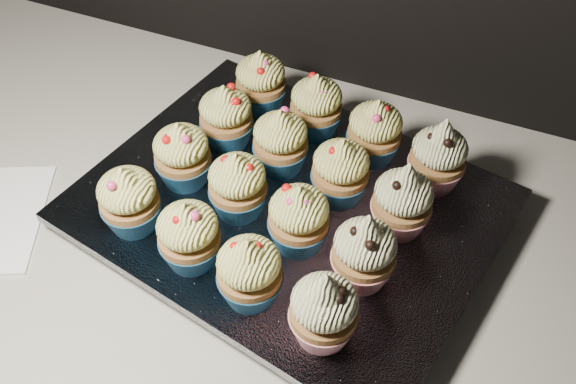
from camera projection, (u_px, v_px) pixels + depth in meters
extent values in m
cube|color=beige|center=(301.00, 263.00, 0.72)|extent=(2.44, 0.64, 0.04)
cube|color=black|center=(288.00, 215.00, 0.72)|extent=(0.45, 0.38, 0.02)
cube|color=silver|center=(288.00, 205.00, 0.71)|extent=(0.49, 0.42, 0.01)
cone|color=navy|center=(133.00, 214.00, 0.67)|extent=(0.06, 0.06, 0.03)
ellipsoid|color=#F7F27C|center=(126.00, 190.00, 0.64)|extent=(0.06, 0.06, 0.04)
cone|color=#F7F27C|center=(122.00, 174.00, 0.63)|extent=(0.03, 0.03, 0.02)
cone|color=navy|center=(192.00, 249.00, 0.64)|extent=(0.06, 0.06, 0.03)
ellipsoid|color=#F7F27C|center=(187.00, 225.00, 0.61)|extent=(0.06, 0.06, 0.04)
cone|color=#F7F27C|center=(184.00, 210.00, 0.60)|extent=(0.03, 0.03, 0.02)
cone|color=navy|center=(250.00, 285.00, 0.61)|extent=(0.06, 0.06, 0.03)
ellipsoid|color=#F7F27C|center=(249.00, 262.00, 0.58)|extent=(0.06, 0.06, 0.04)
cone|color=#F7F27C|center=(247.00, 247.00, 0.57)|extent=(0.03, 0.03, 0.02)
cone|color=red|center=(323.00, 324.00, 0.58)|extent=(0.06, 0.06, 0.03)
ellipsoid|color=beige|center=(324.00, 302.00, 0.56)|extent=(0.06, 0.06, 0.04)
cone|color=beige|center=(326.00, 284.00, 0.54)|extent=(0.03, 0.03, 0.03)
cone|color=navy|center=(185.00, 169.00, 0.72)|extent=(0.06, 0.06, 0.03)
ellipsoid|color=#F7F27C|center=(181.00, 145.00, 0.69)|extent=(0.06, 0.06, 0.04)
cone|color=#F7F27C|center=(178.00, 129.00, 0.67)|extent=(0.03, 0.03, 0.02)
cone|color=navy|center=(239.00, 200.00, 0.69)|extent=(0.06, 0.06, 0.03)
ellipsoid|color=#F7F27C|center=(237.00, 175.00, 0.66)|extent=(0.06, 0.06, 0.04)
cone|color=#F7F27C|center=(235.00, 160.00, 0.64)|extent=(0.03, 0.03, 0.02)
cone|color=navy|center=(298.00, 233.00, 0.66)|extent=(0.06, 0.06, 0.03)
ellipsoid|color=#F7F27C|center=(299.00, 208.00, 0.63)|extent=(0.06, 0.06, 0.04)
cone|color=#F7F27C|center=(299.00, 193.00, 0.61)|extent=(0.03, 0.03, 0.02)
cone|color=red|center=(362.00, 267.00, 0.63)|extent=(0.06, 0.06, 0.03)
ellipsoid|color=beige|center=(365.00, 243.00, 0.60)|extent=(0.06, 0.06, 0.04)
cone|color=beige|center=(368.00, 224.00, 0.58)|extent=(0.03, 0.03, 0.03)
cone|color=navy|center=(227.00, 132.00, 0.76)|extent=(0.06, 0.06, 0.03)
ellipsoid|color=#F7F27C|center=(225.00, 107.00, 0.73)|extent=(0.06, 0.06, 0.04)
cone|color=#F7F27C|center=(224.00, 91.00, 0.71)|extent=(0.03, 0.03, 0.02)
cone|color=navy|center=(281.00, 156.00, 0.73)|extent=(0.06, 0.06, 0.03)
ellipsoid|color=#F7F27C|center=(280.00, 132.00, 0.70)|extent=(0.06, 0.06, 0.04)
cone|color=#F7F27C|center=(280.00, 116.00, 0.69)|extent=(0.03, 0.03, 0.02)
cone|color=navy|center=(339.00, 186.00, 0.70)|extent=(0.06, 0.06, 0.03)
ellipsoid|color=#F7F27C|center=(341.00, 161.00, 0.67)|extent=(0.06, 0.06, 0.04)
cone|color=#F7F27C|center=(343.00, 145.00, 0.66)|extent=(0.03, 0.03, 0.02)
cone|color=red|center=(399.00, 216.00, 0.67)|extent=(0.06, 0.06, 0.03)
ellipsoid|color=beige|center=(404.00, 192.00, 0.64)|extent=(0.06, 0.06, 0.04)
cone|color=beige|center=(408.00, 173.00, 0.62)|extent=(0.03, 0.03, 0.03)
cone|color=navy|center=(261.00, 97.00, 0.80)|extent=(0.06, 0.06, 0.03)
ellipsoid|color=#F7F27C|center=(260.00, 72.00, 0.77)|extent=(0.06, 0.06, 0.04)
cone|color=#F7F27C|center=(260.00, 56.00, 0.76)|extent=(0.03, 0.03, 0.02)
cone|color=navy|center=(316.00, 121.00, 0.77)|extent=(0.06, 0.06, 0.03)
ellipsoid|color=#F7F27C|center=(317.00, 96.00, 0.74)|extent=(0.06, 0.06, 0.04)
cone|color=#F7F27C|center=(317.00, 80.00, 0.73)|extent=(0.03, 0.03, 0.02)
cone|color=navy|center=(373.00, 146.00, 0.74)|extent=(0.06, 0.06, 0.03)
ellipsoid|color=#F7F27C|center=(376.00, 122.00, 0.71)|extent=(0.06, 0.06, 0.04)
cone|color=#F7F27C|center=(378.00, 106.00, 0.70)|extent=(0.03, 0.03, 0.02)
cone|color=red|center=(434.00, 172.00, 0.71)|extent=(0.06, 0.06, 0.03)
ellipsoid|color=beige|center=(440.00, 148.00, 0.69)|extent=(0.06, 0.06, 0.04)
cone|color=beige|center=(445.00, 128.00, 0.66)|extent=(0.03, 0.03, 0.03)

